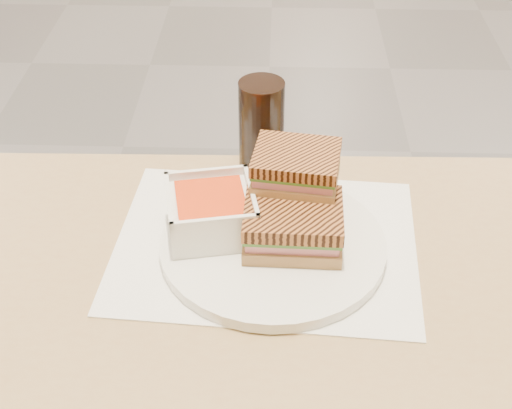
{
  "coord_description": "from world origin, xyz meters",
  "views": [
    {
      "loc": [
        0.03,
        -2.72,
        1.38
      ],
      "look_at": [
        0.01,
        -2.0,
        0.82
      ],
      "focal_mm": 50.47,
      "sensor_mm": 36.0,
      "label": 1
    }
  ],
  "objects_px": {
    "main_table": "(141,382)",
    "soup_bowl": "(211,213)",
    "plate": "(273,245)",
    "panini_lower": "(293,225)",
    "cola_glass": "(261,127)"
  },
  "relations": [
    {
      "from": "main_table",
      "to": "panini_lower",
      "type": "xyz_separation_m",
      "value": [
        0.19,
        0.13,
        0.16
      ]
    },
    {
      "from": "cola_glass",
      "to": "panini_lower",
      "type": "bearing_deg",
      "value": -76.7
    },
    {
      "from": "plate",
      "to": "cola_glass",
      "type": "distance_m",
      "value": 0.2
    },
    {
      "from": "plate",
      "to": "panini_lower",
      "type": "height_order",
      "value": "panini_lower"
    },
    {
      "from": "main_table",
      "to": "plate",
      "type": "xyz_separation_m",
      "value": [
        0.17,
        0.13,
        0.12
      ]
    },
    {
      "from": "panini_lower",
      "to": "cola_glass",
      "type": "xyz_separation_m",
      "value": [
        -0.05,
        0.19,
        0.03
      ]
    },
    {
      "from": "soup_bowl",
      "to": "cola_glass",
      "type": "relative_size",
      "value": 0.92
    },
    {
      "from": "cola_glass",
      "to": "main_table",
      "type": "bearing_deg",
      "value": -114.22
    },
    {
      "from": "plate",
      "to": "main_table",
      "type": "bearing_deg",
      "value": -142.2
    },
    {
      "from": "plate",
      "to": "cola_glass",
      "type": "relative_size",
      "value": 2.06
    },
    {
      "from": "main_table",
      "to": "soup_bowl",
      "type": "bearing_deg",
      "value": 60.88
    },
    {
      "from": "main_table",
      "to": "soup_bowl",
      "type": "relative_size",
      "value": 9.24
    },
    {
      "from": "main_table",
      "to": "soup_bowl",
      "type": "xyz_separation_m",
      "value": [
        0.08,
        0.15,
        0.16
      ]
    },
    {
      "from": "panini_lower",
      "to": "main_table",
      "type": "bearing_deg",
      "value": -146.08
    },
    {
      "from": "panini_lower",
      "to": "cola_glass",
      "type": "height_order",
      "value": "cola_glass"
    }
  ]
}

